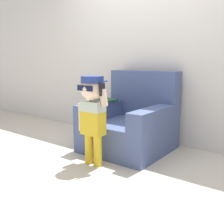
% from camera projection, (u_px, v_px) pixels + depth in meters
% --- Properties ---
extents(ground_plane, '(10.00, 10.00, 0.00)m').
position_uv_depth(ground_plane, '(114.00, 151.00, 3.33)').
color(ground_plane, beige).
extents(wall_back, '(10.00, 0.05, 2.60)m').
position_uv_depth(wall_back, '(146.00, 49.00, 3.66)').
color(wall_back, silver).
rests_on(wall_back, ground_plane).
extents(armchair, '(0.99, 0.98, 1.00)m').
position_uv_depth(armchair, '(131.00, 123.00, 3.39)').
color(armchair, '#475684').
rests_on(armchair, ground_plane).
extents(person_child, '(0.40, 0.30, 0.98)m').
position_uv_depth(person_child, '(93.00, 107.00, 2.79)').
color(person_child, gold).
rests_on(person_child, ground_plane).
extents(side_table, '(0.30, 0.30, 0.48)m').
position_uv_depth(side_table, '(93.00, 118.00, 3.92)').
color(side_table, '#333333').
rests_on(side_table, ground_plane).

